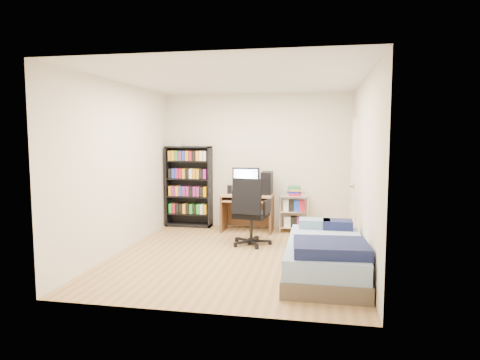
% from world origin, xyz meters
% --- Properties ---
extents(room, '(3.58, 4.08, 2.58)m').
position_xyz_m(room, '(0.00, 0.00, 1.25)').
color(room, tan).
rests_on(room, ground).
extents(media_shelf, '(0.86, 0.29, 1.59)m').
position_xyz_m(media_shelf, '(-1.27, 1.84, 0.78)').
color(media_shelf, black).
rests_on(media_shelf, room).
extents(computer_desk, '(0.91, 0.53, 1.15)m').
position_xyz_m(computer_desk, '(-0.02, 1.66, 0.62)').
color(computer_desk, tan).
rests_on(computer_desk, room).
extents(office_chair, '(0.74, 0.74, 1.08)m').
position_xyz_m(office_chair, '(0.10, 0.65, 0.34)').
color(office_chair, black).
rests_on(office_chair, room).
extents(wire_cart, '(0.51, 0.37, 0.82)m').
position_xyz_m(wire_cart, '(0.72, 1.74, 0.53)').
color(wire_cart, white).
rests_on(wire_cart, room).
extents(bed, '(0.96, 1.92, 0.55)m').
position_xyz_m(bed, '(1.25, -0.61, 0.24)').
color(bed, brown).
rests_on(bed, room).
extents(door, '(0.12, 0.80, 2.00)m').
position_xyz_m(door, '(1.72, 1.35, 1.00)').
color(door, silver).
rests_on(door, room).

